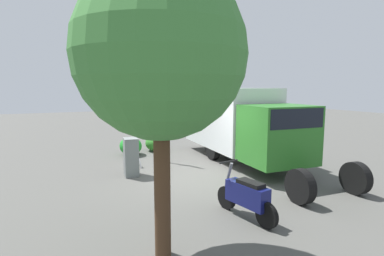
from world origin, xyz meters
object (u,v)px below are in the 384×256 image
(street_tree, at_px, (160,55))
(utility_cabinet, at_px, (131,157))
(box_truck_near, at_px, (241,121))
(motorcycle, at_px, (246,196))
(stop_sign, at_px, (160,110))
(bike_rack_hoop, at_px, (137,166))

(street_tree, height_order, utility_cabinet, street_tree)
(box_truck_near, distance_m, street_tree, 7.55)
(motorcycle, height_order, street_tree, street_tree)
(box_truck_near, bearing_deg, stop_sign, -108.03)
(motorcycle, bearing_deg, utility_cabinet, 9.32)
(box_truck_near, height_order, bike_rack_hoop, box_truck_near)
(bike_rack_hoop, bearing_deg, stop_sign, -76.03)
(stop_sign, height_order, bike_rack_hoop, stop_sign)
(motorcycle, relative_size, stop_sign, 0.58)
(stop_sign, relative_size, bike_rack_hoop, 3.62)
(street_tree, distance_m, utility_cabinet, 5.76)
(box_truck_near, height_order, stop_sign, stop_sign)
(motorcycle, bearing_deg, bike_rack_hoop, 0.82)
(motorcycle, height_order, bike_rack_hoop, motorcycle)
(box_truck_near, xyz_separation_m, bike_rack_hoop, (0.87, 4.00, -1.60))
(motorcycle, relative_size, street_tree, 0.37)
(stop_sign, xyz_separation_m, bike_rack_hoop, (-0.26, 1.03, -2.05))
(box_truck_near, xyz_separation_m, stop_sign, (1.13, 2.97, 0.45))
(motorcycle, bearing_deg, street_tree, 95.92)
(bike_rack_hoop, bearing_deg, box_truck_near, -102.30)
(box_truck_near, height_order, utility_cabinet, box_truck_near)
(box_truck_near, bearing_deg, street_tree, -41.12)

